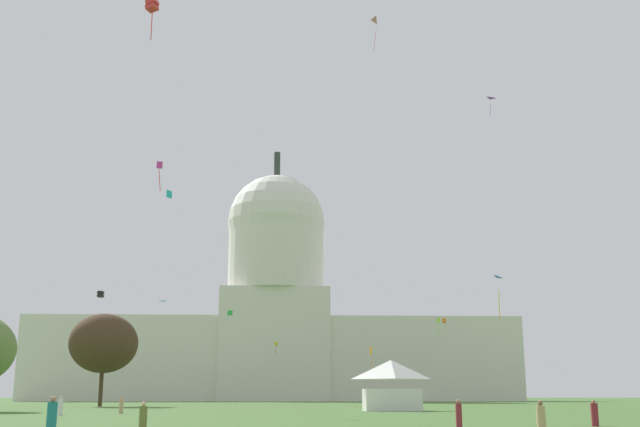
{
  "coord_description": "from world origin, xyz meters",
  "views": [
    {
      "loc": [
        -0.71,
        -24.93,
        1.83
      ],
      "look_at": [
        5.36,
        104.59,
        32.17
      ],
      "focal_mm": 43.43,
      "sensor_mm": 36.0,
      "label": 1
    }
  ],
  "objects_px": {
    "kite_orange_low": "(371,353)",
    "kite_lime_low": "(439,322)",
    "capitol_building": "(275,320)",
    "kite_red_mid": "(152,6)",
    "person_tan_front_center": "(541,418)",
    "person_olive_aisle_center": "(143,418)",
    "kite_orange_mid": "(444,321)",
    "kite_violet_high": "(490,102)",
    "kite_yellow_low": "(276,344)",
    "person_maroon_near_tree_west": "(459,414)",
    "kite_green_low": "(230,313)",
    "person_tan_front_left": "(121,406)",
    "tree_west_near": "(104,343)",
    "kite_cyan_mid": "(163,303)",
    "person_maroon_back_right": "(595,414)",
    "kite_black_low": "(101,294)",
    "event_tent": "(391,385)",
    "kite_magenta_mid": "(160,170)",
    "kite_pink_high": "(371,25)",
    "kite_turquoise_mid": "(169,194)",
    "person_teal_lawn_far_right": "(52,419)",
    "person_white_edge_east": "(60,407)"
  },
  "relations": [
    {
      "from": "kite_orange_low",
      "to": "kite_lime_low",
      "type": "height_order",
      "value": "kite_lime_low"
    },
    {
      "from": "capitol_building",
      "to": "kite_lime_low",
      "type": "xyz_separation_m",
      "value": [
        35.44,
        -50.52,
        -4.93
      ]
    },
    {
      "from": "capitol_building",
      "to": "kite_red_mid",
      "type": "distance_m",
      "value": 156.68
    },
    {
      "from": "person_tan_front_center",
      "to": "capitol_building",
      "type": "bearing_deg",
      "value": 108.5
    },
    {
      "from": "kite_orange_low",
      "to": "person_tan_front_center",
      "type": "bearing_deg",
      "value": 16.75
    },
    {
      "from": "person_olive_aisle_center",
      "to": "kite_orange_mid",
      "type": "height_order",
      "value": "kite_orange_mid"
    },
    {
      "from": "person_tan_front_center",
      "to": "kite_violet_high",
      "type": "distance_m",
      "value": 95.51
    },
    {
      "from": "capitol_building",
      "to": "kite_yellow_low",
      "type": "xyz_separation_m",
      "value": [
        0.58,
        -21.72,
        -7.81
      ]
    },
    {
      "from": "kite_lime_low",
      "to": "kite_orange_mid",
      "type": "distance_m",
      "value": 30.31
    },
    {
      "from": "person_maroon_near_tree_west",
      "to": "kite_green_low",
      "type": "relative_size",
      "value": 1.96
    },
    {
      "from": "person_maroon_near_tree_west",
      "to": "kite_red_mid",
      "type": "xyz_separation_m",
      "value": [
        -21.13,
        14.52,
        32.53
      ]
    },
    {
      "from": "kite_red_mid",
      "to": "kite_violet_high",
      "type": "xyz_separation_m",
      "value": [
        44.68,
        58.77,
        15.35
      ]
    },
    {
      "from": "person_tan_front_center",
      "to": "kite_orange_mid",
      "type": "distance_m",
      "value": 159.51
    },
    {
      "from": "person_tan_front_left",
      "to": "kite_orange_low",
      "type": "xyz_separation_m",
      "value": [
        31.51,
        65.41,
        8.44
      ]
    },
    {
      "from": "tree_west_near",
      "to": "kite_cyan_mid",
      "type": "xyz_separation_m",
      "value": [
        1.06,
        49.69,
        11.85
      ]
    },
    {
      "from": "person_tan_front_center",
      "to": "kite_green_low",
      "type": "relative_size",
      "value": 1.93
    },
    {
      "from": "kite_yellow_low",
      "to": "person_maroon_back_right",
      "type": "bearing_deg",
      "value": -46.4
    },
    {
      "from": "kite_lime_low",
      "to": "kite_black_low",
      "type": "distance_m",
      "value": 77.13
    },
    {
      "from": "kite_orange_low",
      "to": "event_tent",
      "type": "bearing_deg",
      "value": 14.7
    },
    {
      "from": "kite_magenta_mid",
      "to": "kite_green_low",
      "type": "height_order",
      "value": "kite_magenta_mid"
    },
    {
      "from": "person_tan_front_center",
      "to": "kite_orange_low",
      "type": "relative_size",
      "value": 0.35
    },
    {
      "from": "tree_west_near",
      "to": "person_maroon_back_right",
      "type": "relative_size",
      "value": 9.18
    },
    {
      "from": "capitol_building",
      "to": "tree_west_near",
      "type": "relative_size",
      "value": 9.47
    },
    {
      "from": "kite_lime_low",
      "to": "kite_pink_high",
      "type": "distance_m",
      "value": 87.95
    },
    {
      "from": "kite_pink_high",
      "to": "kite_orange_low",
      "type": "bearing_deg",
      "value": -176.6
    },
    {
      "from": "capitol_building",
      "to": "kite_magenta_mid",
      "type": "height_order",
      "value": "capitol_building"
    },
    {
      "from": "person_maroon_back_right",
      "to": "kite_black_low",
      "type": "xyz_separation_m",
      "value": [
        -45.61,
        71.0,
        15.71
      ]
    },
    {
      "from": "kite_red_mid",
      "to": "kite_magenta_mid",
      "type": "distance_m",
      "value": 22.65
    },
    {
      "from": "person_olive_aisle_center",
      "to": "kite_turquoise_mid",
      "type": "bearing_deg",
      "value": 49.0
    },
    {
      "from": "kite_lime_low",
      "to": "kite_magenta_mid",
      "type": "relative_size",
      "value": 1.18
    },
    {
      "from": "person_teal_lawn_far_right",
      "to": "kite_black_low",
      "type": "distance_m",
      "value": 85.64
    },
    {
      "from": "person_maroon_back_right",
      "to": "kite_green_low",
      "type": "height_order",
      "value": "kite_green_low"
    },
    {
      "from": "person_maroon_back_right",
      "to": "kite_orange_mid",
      "type": "relative_size",
      "value": 0.54
    },
    {
      "from": "kite_orange_low",
      "to": "kite_violet_high",
      "type": "distance_m",
      "value": 49.82
    },
    {
      "from": "person_tan_front_left",
      "to": "kite_cyan_mid",
      "type": "relative_size",
      "value": 0.95
    },
    {
      "from": "person_tan_front_left",
      "to": "kite_violet_high",
      "type": "relative_size",
      "value": 0.57
    },
    {
      "from": "person_tan_front_center",
      "to": "kite_pink_high",
      "type": "height_order",
      "value": "kite_pink_high"
    },
    {
      "from": "person_tan_front_left",
      "to": "kite_turquoise_mid",
      "type": "relative_size",
      "value": 1.16
    },
    {
      "from": "person_white_edge_east",
      "to": "kite_violet_high",
      "type": "bearing_deg",
      "value": -136.23
    },
    {
      "from": "tree_west_near",
      "to": "capitol_building",
      "type": "bearing_deg",
      "value": 75.13
    },
    {
      "from": "kite_turquoise_mid",
      "to": "kite_cyan_mid",
      "type": "relative_size",
      "value": 0.82
    },
    {
      "from": "person_white_edge_east",
      "to": "kite_turquoise_mid",
      "type": "xyz_separation_m",
      "value": [
        3.11,
        35.93,
        28.68
      ]
    },
    {
      "from": "person_maroon_back_right",
      "to": "person_maroon_near_tree_west",
      "type": "height_order",
      "value": "person_maroon_near_tree_west"
    },
    {
      "from": "kite_lime_low",
      "to": "kite_violet_high",
      "type": "xyz_separation_m",
      "value": [
        0.41,
        -46.72,
        31.83
      ]
    },
    {
      "from": "kite_orange_mid",
      "to": "kite_orange_low",
      "type": "bearing_deg",
      "value": 100.76
    },
    {
      "from": "tree_west_near",
      "to": "person_white_edge_east",
      "type": "distance_m",
      "value": 51.34
    },
    {
      "from": "kite_lime_low",
      "to": "kite_yellow_low",
      "type": "distance_m",
      "value": 45.31
    },
    {
      "from": "person_maroon_near_tree_west",
      "to": "kite_yellow_low",
      "type": "height_order",
      "value": "kite_yellow_low"
    },
    {
      "from": "person_tan_front_center",
      "to": "person_white_edge_east",
      "type": "bearing_deg",
      "value": 147.93
    },
    {
      "from": "tree_west_near",
      "to": "kite_orange_low",
      "type": "relative_size",
      "value": 3.17
    }
  ]
}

